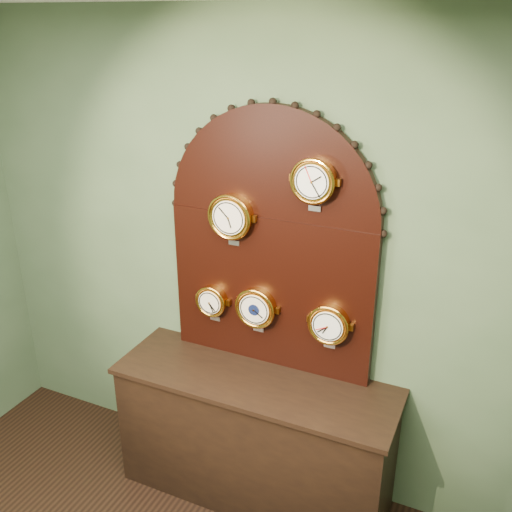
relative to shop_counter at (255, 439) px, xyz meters
The scene contains 8 objects.
wall_back 1.04m from the shop_counter, 90.00° to the left, with size 4.00×4.00×0.00m, color #496041.
shop_counter is the anchor object (origin of this frame).
display_board 1.25m from the shop_counter, 90.00° to the left, with size 1.26×0.06×1.53m.
roman_clock 1.35m from the shop_counter, 144.15° to the left, with size 0.26×0.08×0.31m.
arabic_clock 1.61m from the shop_counter, 31.22° to the left, with size 0.24×0.08×0.29m.
hygrometer 0.87m from the shop_counter, 156.03° to the left, with size 0.19×0.08×0.25m.
barometer 0.82m from the shop_counter, 111.35° to the left, with size 0.25×0.08×0.30m.
tide_clock 0.89m from the shop_counter, 22.33° to the left, with size 0.23×0.08×0.28m.
Camera 1 is at (1.13, -0.23, 2.73)m, focal length 40.06 mm.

